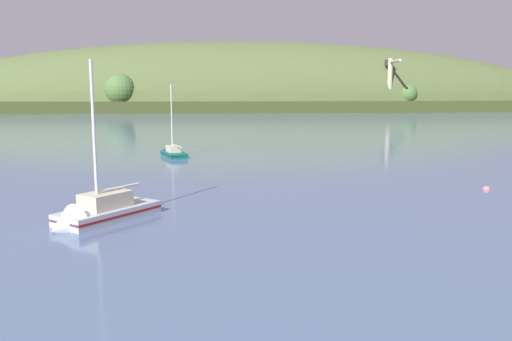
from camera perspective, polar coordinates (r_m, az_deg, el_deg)
far_shoreline_hill at (r=264.17m, az=-0.62°, el=6.80°), size 442.59×97.67×67.55m
dockside_crane at (r=246.62m, az=14.57°, el=9.22°), size 5.12×19.98×23.98m
sailboat_near_mooring at (r=73.83m, az=-9.20°, el=1.81°), size 4.44×7.18×11.02m
sailboat_far_left at (r=37.89m, az=-17.15°, el=-4.90°), size 7.57×8.52×12.53m
mooring_buoy_off_fishing_boat at (r=52.83m, az=24.07°, el=-1.91°), size 0.67×0.67×0.75m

